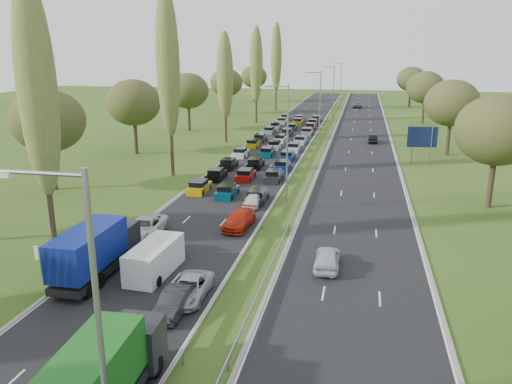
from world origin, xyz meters
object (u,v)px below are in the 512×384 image
Objects in this scene: near_car_2 at (145,227)px; white_van_front at (153,259)px; blue_lorry at (96,250)px; info_sign at (45,257)px; direction_sign at (422,139)px; white_van_rear at (156,258)px.

white_van_front is at bearing -65.16° from near_car_2.
info_sign is (-3.55, -0.61, -0.54)m from blue_lorry.
blue_lorry is 48.77m from direction_sign.
white_van_rear is 1.06× the size of direction_sign.
direction_sign is at bearing 58.71° from blue_lorry.
near_car_2 is 2.73× the size of info_sign.
white_van_front is 0.93× the size of direction_sign.
blue_lorry is (0.06, -7.78, 1.10)m from near_car_2.
near_car_2 is 42.40m from direction_sign.
info_sign is at bearing -124.24° from direction_sign.
near_car_2 is 1.10× the size of direction_sign.
white_van_rear reaches higher than near_car_2.
blue_lorry is 1.57× the size of white_van_rear.
blue_lorry is at bearing 9.82° from info_sign.
direction_sign reaches higher than blue_lorry.
info_sign is at bearing -116.66° from near_car_2.
blue_lorry is at bearing -161.26° from white_van_front.
direction_sign is at bearing 49.22° from near_car_2.
info_sign is at bearing -166.61° from white_van_front.
blue_lorry is at bearing -158.21° from white_van_rear.
info_sign is 0.40× the size of direction_sign.
near_car_2 is 0.66× the size of blue_lorry.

